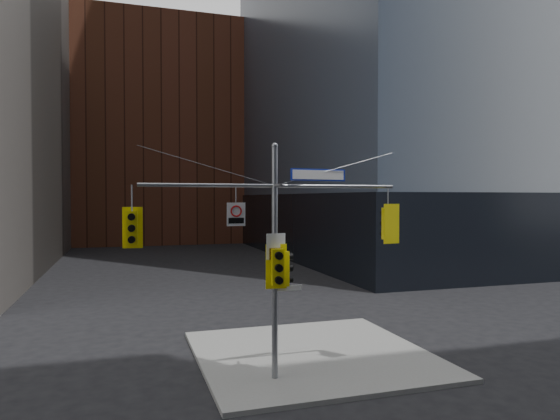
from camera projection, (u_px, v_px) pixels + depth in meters
ground at (297, 409)px, 13.28m from camera, size 160.00×160.00×0.00m
sidewalk_corner at (312, 354)px, 17.69m from camera, size 8.00×8.00×0.15m
podium_ne at (447, 223)px, 52.13m from camera, size 36.40×36.40×6.00m
brick_midrise at (156, 137)px, 68.25m from camera, size 26.00×20.00×28.00m
signal_assembly at (275, 238)px, 15.07m from camera, size 8.00×0.80×7.30m
traffic_light_west_arm at (132, 228)px, 13.83m from camera, size 0.55×0.46×1.16m
traffic_light_east_arm at (388, 224)px, 16.22m from camera, size 0.61×0.54×1.28m
traffic_light_pole_side at (285, 268)px, 15.21m from camera, size 0.44×0.37×1.06m
traffic_light_pole_front at (277, 267)px, 14.84m from camera, size 0.64×0.53×1.35m
street_sign_blade at (318, 175)px, 15.46m from camera, size 1.90×0.27×0.37m
regulatory_sign_arm at (236, 214)px, 14.68m from camera, size 0.56×0.06×0.69m
regulatory_sign_pole at (276, 247)px, 14.97m from camera, size 0.60×0.08×0.78m
street_blade_ew at (289, 288)px, 15.25m from camera, size 0.82×0.10×0.16m
street_blade_ns at (271, 285)px, 15.54m from camera, size 0.14×0.77×0.15m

